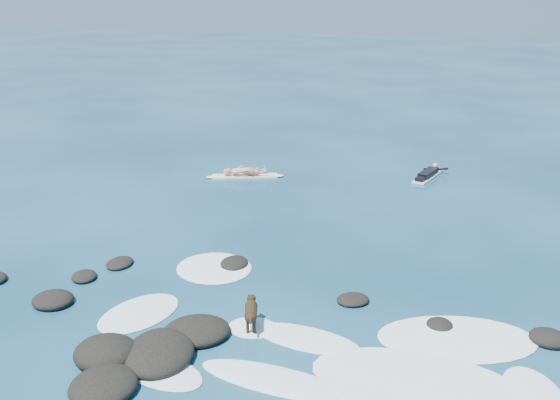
# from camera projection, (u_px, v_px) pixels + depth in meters

# --- Properties ---
(ground) EXTENTS (160.00, 160.00, 0.00)m
(ground) POSITION_uv_depth(u_px,v_px,m) (275.00, 291.00, 14.92)
(ground) COLOR #0A2642
(ground) RESTS_ON ground
(reef_rocks) EXTENTS (14.54, 6.81, 0.57)m
(reef_rocks) POSITION_uv_depth(u_px,v_px,m) (108.00, 335.00, 12.84)
(reef_rocks) COLOR black
(reef_rocks) RESTS_ON ground
(breaking_foam) EXTENTS (9.91, 6.61, 0.12)m
(breaking_foam) POSITION_uv_depth(u_px,v_px,m) (333.00, 346.00, 12.65)
(breaking_foam) COLOR white
(breaking_foam) RESTS_ON ground
(standing_surfer_rig) EXTENTS (2.91, 1.28, 1.70)m
(standing_surfer_rig) POSITION_uv_depth(u_px,v_px,m) (245.00, 160.00, 23.52)
(standing_surfer_rig) COLOR #FCEACA
(standing_surfer_rig) RESTS_ON ground
(paddling_surfer_rig) EXTENTS (1.30, 2.26, 0.40)m
(paddling_surfer_rig) POSITION_uv_depth(u_px,v_px,m) (428.00, 174.00, 23.68)
(paddling_surfer_rig) COLOR white
(paddling_surfer_rig) RESTS_ON ground
(dog) EXTENTS (0.45, 1.04, 0.67)m
(dog) POSITION_uv_depth(u_px,v_px,m) (251.00, 311.00, 13.15)
(dog) COLOR black
(dog) RESTS_ON ground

